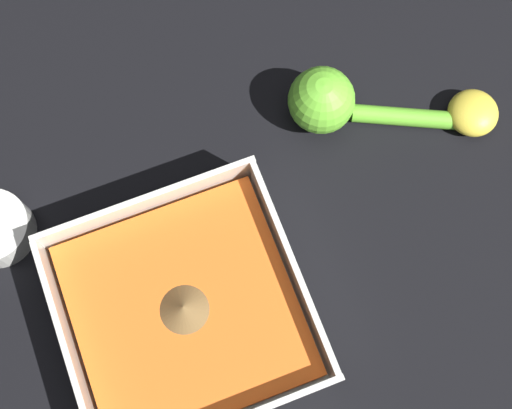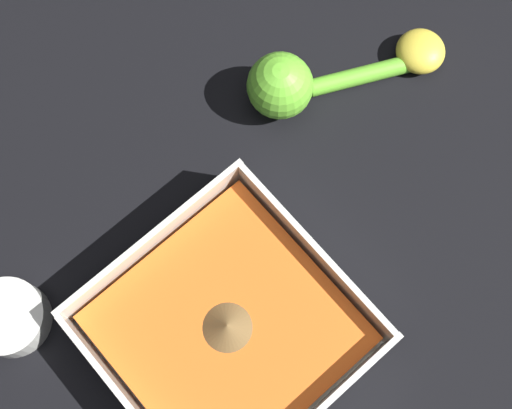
# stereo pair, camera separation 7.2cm
# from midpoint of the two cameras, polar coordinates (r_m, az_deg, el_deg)

# --- Properties ---
(ground_plane) EXTENTS (4.00, 4.00, 0.00)m
(ground_plane) POSITION_cam_midpoint_polar(r_m,az_deg,el_deg) (0.73, -3.47, -7.09)
(ground_plane) COLOR black
(square_dish) EXTENTS (0.23, 0.23, 0.07)m
(square_dish) POSITION_cam_midpoint_polar(r_m,az_deg,el_deg) (0.71, -2.76, -9.14)
(square_dish) COLOR silver
(square_dish) RESTS_ON ground_plane
(lemon_squeezer) EXTENTS (0.18, 0.11, 0.07)m
(lemon_squeezer) POSITION_cam_midpoint_polar(r_m,az_deg,el_deg) (0.77, 8.78, 7.65)
(lemon_squeezer) COLOR #6BC633
(lemon_squeezer) RESTS_ON ground_plane
(lemon_half) EXTENTS (0.05, 0.05, 0.03)m
(lemon_half) POSITION_cam_midpoint_polar(r_m,az_deg,el_deg) (0.82, 19.39, 6.52)
(lemon_half) COLOR yellow
(lemon_half) RESTS_ON ground_plane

